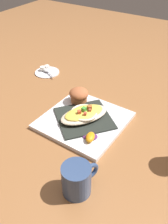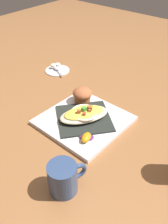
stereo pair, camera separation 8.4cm
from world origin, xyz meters
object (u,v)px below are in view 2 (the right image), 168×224
gratin_dish (84,114)px  creamer_saucer (57,70)px  muffin (82,95)px  orange_garnish (86,137)px  creamer_cup_0 (58,65)px  creamer_cup_1 (53,66)px  spoon (58,69)px  square_plate (84,120)px  coffee_mug (63,179)px

gratin_dish → creamer_saucer: gratin_dish is taller
muffin → orange_garnish: (-0.14, 0.15, -0.02)m
orange_garnish → creamer_cup_0: bearing=-35.5°
gratin_dish → muffin: 0.11m
muffin → creamer_cup_1: muffin is taller
creamer_saucer → creamer_cup_0: (0.02, -0.02, 0.01)m
muffin → creamer_cup_1: size_ratio=3.02×
muffin → spoon: size_ratio=0.80×
spoon → square_plate: bearing=148.2°
square_plate → creamer_saucer: 0.40m
spoon → creamer_cup_1: 0.03m
orange_garnish → creamer_saucer: orange_garnish is taller
gratin_dish → creamer_saucer: 0.40m
spoon → creamer_cup_0: creamer_cup_0 is taller
square_plate → spoon: bearing=-31.8°
orange_garnish → creamer_cup_1: orange_garnish is taller
gratin_dish → creamer_cup_1: gratin_dish is taller
square_plate → creamer_saucer: square_plate is taller
square_plate → muffin: bearing=-46.7°
orange_garnish → coffee_mug: bearing=110.8°
gratin_dish → orange_garnish: bearing=133.6°
spoon → muffin: bearing=153.5°
square_plate → coffee_mug: coffee_mug is taller
orange_garnish → creamer_cup_1: bearing=-33.1°
square_plate → coffee_mug: 0.28m
square_plate → orange_garnish: (-0.07, 0.07, 0.02)m
square_plate → creamer_saucer: bearing=-31.7°
coffee_mug → creamer_cup_1: bearing=-42.2°
spoon → creamer_cup_1: creamer_cup_1 is taller
gratin_dish → muffin: size_ratio=2.69×
orange_garnish → spoon: 0.50m
square_plate → coffee_mug: size_ratio=2.58×
gratin_dish → muffin: muffin is taller
square_plate → creamer_cup_0: bearing=-32.9°
gratin_dish → coffee_mug: 0.28m
coffee_mug → creamer_cup_0: (0.49, -0.48, -0.02)m
coffee_mug → creamer_cup_1: 0.68m
muffin → square_plate: bearing=133.3°
square_plate → creamer_saucer: size_ratio=2.38×
orange_garnish → creamer_saucer: size_ratio=0.55×
coffee_mug → muffin: bearing=-57.1°
gratin_dish → creamer_cup_0: size_ratio=8.12×
gratin_dish → spoon: (0.34, -0.21, -0.02)m
orange_garnish → creamer_saucer: 0.50m
gratin_dish → spoon: 0.40m
square_plate → spoon: 0.40m
spoon → creamer_cup_0: size_ratio=3.78×
orange_garnish → creamer_saucer: bearing=-34.7°
muffin → creamer_cup_0: muffin is taller
coffee_mug → creamer_cup_1: size_ratio=4.38×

